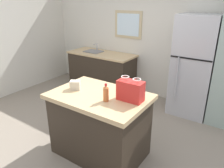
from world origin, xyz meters
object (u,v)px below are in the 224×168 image
at_px(shopping_bag, 130,91).
at_px(refrigerator, 194,67).
at_px(kitchen_island, 100,125).
at_px(small_box, 75,85).
at_px(bottle, 106,93).

bearing_deg(shopping_bag, refrigerator, 81.61).
relative_size(kitchen_island, shopping_bag, 4.01).
bearing_deg(small_box, shopping_bag, 8.69).
relative_size(refrigerator, bottle, 8.12).
distance_m(small_box, bottle, 0.57).
height_order(kitchen_island, shopping_bag, shopping_bag).
bearing_deg(small_box, bottle, -6.32).
distance_m(kitchen_island, shopping_bag, 0.72).
height_order(small_box, bottle, bottle).
distance_m(refrigerator, shopping_bag, 1.90).
bearing_deg(bottle, small_box, 173.68).
relative_size(refrigerator, shopping_bag, 5.78).
bearing_deg(kitchen_island, small_box, -173.74).
relative_size(kitchen_island, small_box, 9.47).
bearing_deg(refrigerator, small_box, -118.32).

